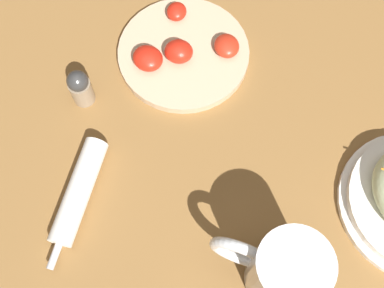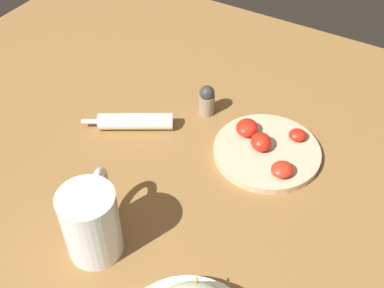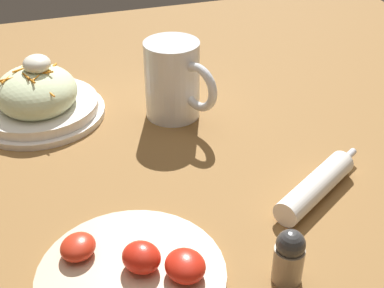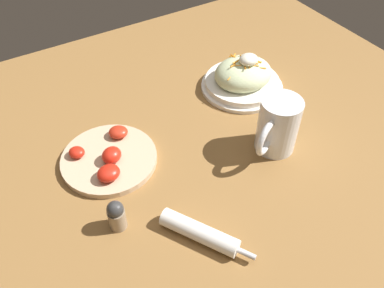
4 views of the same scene
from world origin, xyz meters
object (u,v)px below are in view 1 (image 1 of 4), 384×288
Objects in this scene: beer_mug at (283,272)px; napkin_roll at (78,192)px; salt_shaker at (80,88)px; tomato_plate at (183,52)px.

beer_mug is 0.31m from napkin_roll.
napkin_roll is at bearing -40.73° from salt_shaker.
beer_mug is 0.40m from salt_shaker.
napkin_roll is at bearing -75.48° from tomato_plate.
beer_mug reaches higher than tomato_plate.
beer_mug reaches higher than salt_shaker.
tomato_plate is at bearing 156.03° from beer_mug.
beer_mug is 0.66× the size of tomato_plate.
beer_mug reaches higher than napkin_roll.
napkin_roll is at bearing -156.87° from beer_mug.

